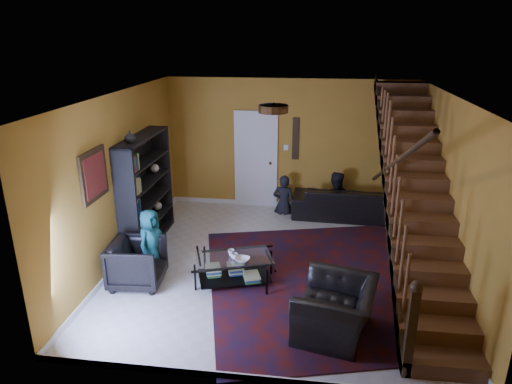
{
  "coord_description": "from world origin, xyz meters",
  "views": [
    {
      "loc": [
        0.57,
        -6.8,
        3.7
      ],
      "look_at": [
        -0.39,
        0.4,
        1.14
      ],
      "focal_mm": 32.0,
      "sensor_mm": 36.0,
      "label": 1
    }
  ],
  "objects_px": {
    "bookshelf": "(146,193)",
    "sofa": "(347,202)",
    "armchair_left": "(137,263)",
    "coffee_table": "(234,268)",
    "armchair_right": "(335,309)"
  },
  "relations": [
    {
      "from": "bookshelf",
      "to": "sofa",
      "type": "xyz_separation_m",
      "value": [
        3.68,
        1.7,
        -0.64
      ]
    },
    {
      "from": "sofa",
      "to": "armchair_left",
      "type": "bearing_deg",
      "value": 46.32
    },
    {
      "from": "sofa",
      "to": "coffee_table",
      "type": "bearing_deg",
      "value": 60.22
    },
    {
      "from": "bookshelf",
      "to": "coffee_table",
      "type": "distance_m",
      "value": 2.32
    },
    {
      "from": "bookshelf",
      "to": "sofa",
      "type": "height_order",
      "value": "bookshelf"
    },
    {
      "from": "sofa",
      "to": "coffee_table",
      "type": "xyz_separation_m",
      "value": [
        -1.87,
        -2.95,
        -0.08
      ]
    },
    {
      "from": "bookshelf",
      "to": "armchair_right",
      "type": "xyz_separation_m",
      "value": [
        3.32,
        -2.32,
        -0.61
      ]
    },
    {
      "from": "armchair_right",
      "to": "coffee_table",
      "type": "height_order",
      "value": "armchair_right"
    },
    {
      "from": "armchair_left",
      "to": "armchair_right",
      "type": "xyz_separation_m",
      "value": [
        2.97,
        -0.83,
        -0.01
      ]
    },
    {
      "from": "armchair_right",
      "to": "sofa",
      "type": "bearing_deg",
      "value": -172.09
    },
    {
      "from": "bookshelf",
      "to": "armchair_right",
      "type": "bearing_deg",
      "value": -34.95
    },
    {
      "from": "sofa",
      "to": "armchair_right",
      "type": "relative_size",
      "value": 2.09
    },
    {
      "from": "bookshelf",
      "to": "armchair_right",
      "type": "distance_m",
      "value": 4.1
    },
    {
      "from": "bookshelf",
      "to": "coffee_table",
      "type": "xyz_separation_m",
      "value": [
        1.82,
        -1.25,
        -0.71
      ]
    },
    {
      "from": "bookshelf",
      "to": "coffee_table",
      "type": "height_order",
      "value": "bookshelf"
    }
  ]
}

